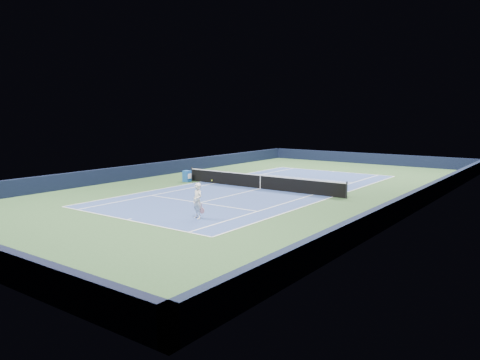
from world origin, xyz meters
The scene contains 19 objects.
ground centered at (0.00, 0.00, 0.00)m, with size 40.00×40.00×0.00m, color #2A4A28.
wall_far centered at (0.00, 19.82, 0.55)m, with size 22.00×0.35×1.10m, color black.
wall_right centered at (10.82, 0.00, 0.55)m, with size 0.35×40.00×1.10m, color black.
wall_left centered at (-10.82, 0.00, 0.55)m, with size 0.35×40.00×1.10m, color black.
court_surface centered at (0.00, 0.00, 0.00)m, with size 10.97×23.77×0.01m, color navy.
baseline_far centered at (0.00, 11.88, 0.01)m, with size 10.97×0.08×0.00m, color white.
baseline_near centered at (0.00, -11.88, 0.01)m, with size 10.97×0.08×0.00m, color white.
sideline_doubles_right centered at (5.49, 0.00, 0.01)m, with size 0.08×23.77×0.00m, color white.
sideline_doubles_left centered at (-5.49, 0.00, 0.01)m, with size 0.08×23.77×0.00m, color white.
sideline_singles_right centered at (4.12, 0.00, 0.01)m, with size 0.08×23.77×0.00m, color white.
sideline_singles_left centered at (-4.12, 0.00, 0.01)m, with size 0.08×23.77×0.00m, color white.
service_line_far centered at (0.00, 6.40, 0.01)m, with size 8.23×0.08×0.00m, color white.
service_line_near centered at (0.00, -6.40, 0.01)m, with size 8.23×0.08×0.00m, color white.
center_service_line centered at (0.00, 0.00, 0.01)m, with size 0.08×12.80×0.00m, color white.
center_mark_far centered at (0.00, 11.73, 0.01)m, with size 0.08×0.30×0.00m, color white.
center_mark_near centered at (0.00, -11.73, 0.01)m, with size 0.08×0.30×0.00m, color white.
tennis_net centered at (0.00, 0.00, 0.50)m, with size 12.90×0.10×1.07m.
sponsor_cube centered at (-6.40, -0.58, 0.43)m, with size 0.57×0.49×0.86m.
tennis_player centered at (2.65, -9.58, 0.90)m, with size 0.85×1.33×1.86m.
Camera 1 is at (17.91, -26.78, 5.28)m, focal length 35.00 mm.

